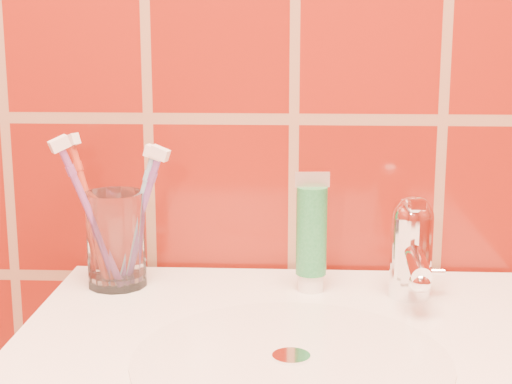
{
  "coord_description": "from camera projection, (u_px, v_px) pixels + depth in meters",
  "views": [
    {
      "loc": [
        0.0,
        0.23,
        1.16
      ],
      "look_at": [
        -0.04,
        1.08,
        0.97
      ],
      "focal_mm": 55.0,
      "sensor_mm": 36.0,
      "label": 1
    }
  ],
  "objects": [
    {
      "name": "faucet",
      "position": [
        412.0,
        244.0,
        0.89
      ],
      "size": [
        0.05,
        0.11,
        0.12
      ],
      "color": "white",
      "rests_on": "pedestal_sink"
    },
    {
      "name": "toothbrush_2",
      "position": [
        91.0,
        212.0,
        0.93
      ],
      "size": [
        0.14,
        0.13,
        0.19
      ],
      "primitive_type": null,
      "rotation": [
        0.35,
        0.0,
        -2.14
      ],
      "color": "#B33C26",
      "rests_on": "glass_tumbler"
    },
    {
      "name": "glass_tumbler",
      "position": [
        116.0,
        239.0,
        0.93
      ],
      "size": [
        0.09,
        0.09,
        0.11
      ],
      "primitive_type": "cylinder",
      "rotation": [
        0.0,
        0.0,
        0.36
      ],
      "color": "white",
      "rests_on": "pedestal_sink"
    },
    {
      "name": "toothbrush_0",
      "position": [
        137.0,
        217.0,
        0.93
      ],
      "size": [
        0.1,
        0.09,
        0.18
      ],
      "primitive_type": null,
      "rotation": [
        0.3,
        0.0,
        1.35
      ],
      "color": "#7BB7DC",
      "rests_on": "glass_tumbler"
    },
    {
      "name": "toothbrush_1",
      "position": [
        91.0,
        216.0,
        0.9
      ],
      "size": [
        0.15,
        0.13,
        0.2
      ],
      "primitive_type": null,
      "rotation": [
        0.36,
        0.0,
        -0.98
      ],
      "color": "#7F408A",
      "rests_on": "glass_tumbler"
    },
    {
      "name": "toothpaste_tube",
      "position": [
        311.0,
        236.0,
        0.91
      ],
      "size": [
        0.04,
        0.04,
        0.14
      ],
      "rotation": [
        0.0,
        0.0,
        0.08
      ],
      "color": "white",
      "rests_on": "pedestal_sink"
    },
    {
      "name": "toothbrush_3",
      "position": [
        140.0,
        217.0,
        0.93
      ],
      "size": [
        0.11,
        0.1,
        0.18
      ],
      "primitive_type": null,
      "rotation": [
        0.34,
        0.0,
        1.33
      ],
      "color": "#6F428E",
      "rests_on": "glass_tumbler"
    }
  ]
}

